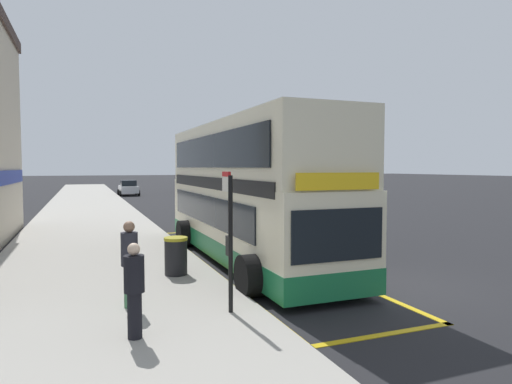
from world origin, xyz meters
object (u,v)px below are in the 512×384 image
(double_decker_bus, at_px, (246,196))
(pedestrian_further_back, at_px, (134,287))
(bus_stop_sign, at_px, (229,230))
(parked_car_grey_far, at_px, (189,185))
(pedestrian_waiting_near_sign, at_px, (130,260))
(parked_car_silver_ahead, at_px, (128,188))
(litter_bin, at_px, (176,256))

(double_decker_bus, xyz_separation_m, pedestrian_further_back, (-4.15, -5.87, -1.05))
(bus_stop_sign, bearing_deg, parked_car_grey_far, 78.17)
(bus_stop_sign, bearing_deg, pedestrian_waiting_near_sign, 151.87)
(double_decker_bus, relative_size, bus_stop_sign, 3.99)
(bus_stop_sign, distance_m, parked_car_silver_ahead, 40.54)
(double_decker_bus, xyz_separation_m, pedestrian_waiting_near_sign, (-4.06, -4.13, -0.95))
(bus_stop_sign, height_order, litter_bin, bus_stop_sign)
(bus_stop_sign, distance_m, pedestrian_further_back, 2.19)
(bus_stop_sign, distance_m, parked_car_grey_far, 45.83)
(bus_stop_sign, height_order, pedestrian_waiting_near_sign, bus_stop_sign)
(pedestrian_further_back, xyz_separation_m, litter_bin, (1.51, 4.13, -0.37))
(double_decker_bus, bearing_deg, pedestrian_waiting_near_sign, -134.49)
(parked_car_grey_far, bearing_deg, pedestrian_further_back, 78.75)
(parked_car_grey_far, relative_size, pedestrian_waiting_near_sign, 2.37)
(parked_car_silver_ahead, height_order, litter_bin, parked_car_silver_ahead)
(parked_car_grey_far, relative_size, litter_bin, 4.18)
(pedestrian_further_back, bearing_deg, parked_car_grey_far, 76.07)
(parked_car_grey_far, bearing_deg, litter_bin, 79.38)
(double_decker_bus, relative_size, parked_car_grey_far, 2.64)
(double_decker_bus, height_order, bus_stop_sign, double_decker_bus)
(double_decker_bus, distance_m, parked_car_silver_ahead, 35.40)
(parked_car_grey_far, xyz_separation_m, pedestrian_waiting_near_sign, (-11.22, -43.87, 0.31))
(pedestrian_waiting_near_sign, xyz_separation_m, pedestrian_further_back, (-0.09, -1.73, -0.10))
(parked_car_silver_ahead, bearing_deg, double_decker_bus, -87.40)
(parked_car_grey_far, bearing_deg, double_decker_bus, 82.47)
(pedestrian_waiting_near_sign, distance_m, pedestrian_further_back, 1.74)
(double_decker_bus, bearing_deg, parked_car_grey_far, 79.78)
(bus_stop_sign, distance_m, litter_bin, 3.58)
(double_decker_bus, height_order, pedestrian_waiting_near_sign, double_decker_bus)
(bus_stop_sign, relative_size, parked_car_silver_ahead, 0.66)
(double_decker_bus, distance_m, parked_car_grey_far, 40.40)
(pedestrian_further_back, relative_size, litter_bin, 1.61)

